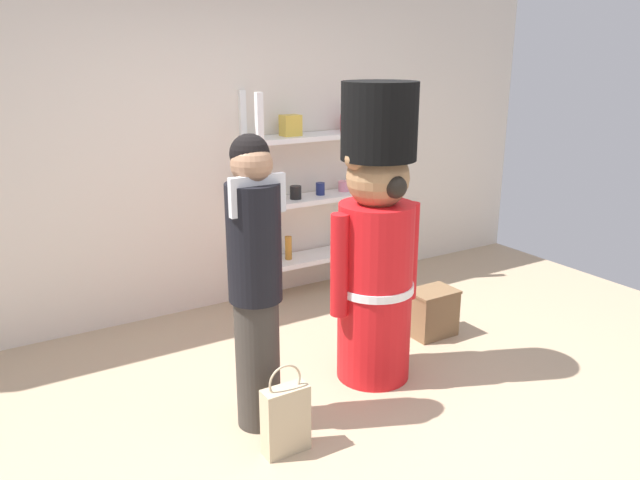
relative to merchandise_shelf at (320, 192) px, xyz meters
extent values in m
plane|color=tan|center=(-0.83, -1.98, -0.87)|extent=(6.40, 6.40, 0.00)
cube|color=silver|center=(-0.83, 0.22, 0.43)|extent=(6.40, 0.12, 2.60)
cube|color=white|center=(-0.63, -0.15, -0.01)|extent=(0.05, 0.05, 1.73)
cube|color=white|center=(0.64, -0.15, -0.01)|extent=(0.05, 0.05, 1.73)
cube|color=white|center=(-0.63, 0.15, -0.01)|extent=(0.05, 0.05, 1.73)
cube|color=white|center=(0.64, 0.15, -0.01)|extent=(0.05, 0.05, 1.73)
cube|color=white|center=(0.01, 0.00, -0.56)|extent=(1.27, 0.30, 0.04)
cube|color=white|center=(0.01, 0.00, -0.04)|extent=(1.27, 0.30, 0.04)
cube|color=white|center=(0.01, 0.00, 0.48)|extent=(1.27, 0.30, 0.04)
cylinder|color=white|center=(-0.50, -0.02, 0.02)|extent=(0.08, 0.08, 0.08)
cylinder|color=black|center=(-0.25, -0.01, 0.03)|extent=(0.10, 0.10, 0.11)
cylinder|color=navy|center=(0.01, 0.01, 0.03)|extent=(0.08, 0.08, 0.10)
cylinder|color=pink|center=(0.26, 0.03, 0.02)|extent=(0.10, 0.10, 0.09)
cylinder|color=red|center=(0.51, 0.03, 0.02)|extent=(0.07, 0.07, 0.08)
cylinder|color=#B27226|center=(-0.31, 0.01, -0.44)|extent=(0.06, 0.06, 0.20)
cylinder|color=silver|center=(0.32, 0.03, -0.43)|extent=(0.06, 0.06, 0.23)
cube|color=gold|center=(-0.28, 0.00, 0.58)|extent=(0.15, 0.12, 0.17)
cube|color=#B21E2D|center=(0.29, 0.00, 0.57)|extent=(0.13, 0.10, 0.14)
cylinder|color=red|center=(-0.51, -1.48, -0.30)|extent=(0.47, 0.47, 1.15)
cylinder|color=white|center=(-0.51, -1.48, -0.26)|extent=(0.48, 0.48, 0.05)
sphere|color=#9F754D|center=(-0.51, -1.48, 0.43)|extent=(0.38, 0.38, 0.38)
sphere|color=#9F754D|center=(-0.67, -1.48, 0.56)|extent=(0.13, 0.13, 0.13)
sphere|color=#9F754D|center=(-0.35, -1.48, 0.56)|extent=(0.13, 0.13, 0.13)
cylinder|color=black|center=(-0.51, -1.48, 0.76)|extent=(0.45, 0.45, 0.45)
cylinder|color=red|center=(-0.78, -1.48, -0.07)|extent=(0.11, 0.11, 0.63)
cylinder|color=red|center=(-0.25, -1.48, -0.07)|extent=(0.11, 0.11, 0.63)
sphere|color=black|center=(-0.51, -1.65, 0.40)|extent=(0.13, 0.13, 0.13)
cylinder|color=#38332D|center=(-1.38, -1.59, -0.50)|extent=(0.24, 0.24, 0.75)
cylinder|color=black|center=(-1.38, -1.59, 0.19)|extent=(0.29, 0.29, 0.63)
sphere|color=#A37556|center=(-1.38, -1.59, 0.61)|extent=(0.22, 0.22, 0.22)
cube|color=silver|center=(-1.38, -1.65, 0.46)|extent=(0.30, 0.04, 0.20)
sphere|color=black|center=(-1.38, -1.57, 0.66)|extent=(0.21, 0.21, 0.21)
cube|color=#C1AD89|center=(-1.38, -1.90, -0.69)|extent=(0.25, 0.11, 0.37)
torus|color=#C1AD89|center=(-1.38, -1.90, -0.46)|extent=(0.18, 0.01, 0.18)
cube|color=brown|center=(0.22, -1.22, -0.71)|extent=(0.33, 0.24, 0.33)
cube|color=brown|center=(0.22, -1.22, -0.54)|extent=(0.35, 0.25, 0.02)
camera|label=1|loc=(-2.72, -4.42, 1.15)|focal=35.22mm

